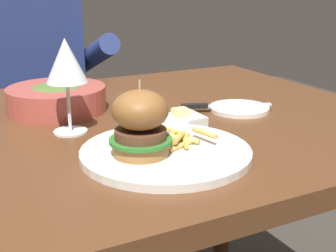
{
  "coord_description": "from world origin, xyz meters",
  "views": [
    {
      "loc": [
        -0.37,
        -0.9,
        1.04
      ],
      "look_at": [
        -0.01,
        -0.19,
        0.78
      ],
      "focal_mm": 50.0,
      "sensor_mm": 36.0,
      "label": 1
    }
  ],
  "objects_px": {
    "burger_sandwich": "(140,123)",
    "bread_plate": "(239,109)",
    "wine_glass": "(66,63)",
    "table_knife": "(218,106)",
    "soup_bowl": "(57,98)",
    "diner_person": "(30,118)",
    "main_plate": "(166,153)",
    "butter_dish": "(181,120)"
  },
  "relations": [
    {
      "from": "bread_plate",
      "to": "table_knife",
      "type": "bearing_deg",
      "value": 160.02
    },
    {
      "from": "butter_dish",
      "to": "burger_sandwich",
      "type": "bearing_deg",
      "value": -136.96
    },
    {
      "from": "soup_bowl",
      "to": "butter_dish",
      "type": "bearing_deg",
      "value": -48.26
    },
    {
      "from": "soup_bowl",
      "to": "table_knife",
      "type": "bearing_deg",
      "value": -27.97
    },
    {
      "from": "main_plate",
      "to": "burger_sandwich",
      "type": "distance_m",
      "value": 0.08
    },
    {
      "from": "bread_plate",
      "to": "soup_bowl",
      "type": "distance_m",
      "value": 0.42
    },
    {
      "from": "burger_sandwich",
      "to": "diner_person",
      "type": "distance_m",
      "value": 0.98
    },
    {
      "from": "bread_plate",
      "to": "diner_person",
      "type": "relative_size",
      "value": 0.12
    },
    {
      "from": "burger_sandwich",
      "to": "table_knife",
      "type": "xyz_separation_m",
      "value": [
        0.29,
        0.2,
        -0.06
      ]
    },
    {
      "from": "main_plate",
      "to": "butter_dish",
      "type": "xyz_separation_m",
      "value": [
        0.11,
        0.14,
        0.0
      ]
    },
    {
      "from": "table_knife",
      "to": "soup_bowl",
      "type": "xyz_separation_m",
      "value": [
        -0.33,
        0.18,
        0.02
      ]
    },
    {
      "from": "bread_plate",
      "to": "soup_bowl",
      "type": "bearing_deg",
      "value": 152.97
    },
    {
      "from": "main_plate",
      "to": "burger_sandwich",
      "type": "bearing_deg",
      "value": -176.13
    },
    {
      "from": "wine_glass",
      "to": "butter_dish",
      "type": "relative_size",
      "value": 2.07
    },
    {
      "from": "butter_dish",
      "to": "soup_bowl",
      "type": "xyz_separation_m",
      "value": [
        -0.2,
        0.23,
        0.02
      ]
    },
    {
      "from": "bread_plate",
      "to": "table_knife",
      "type": "xyz_separation_m",
      "value": [
        -0.05,
        0.02,
        0.01
      ]
    },
    {
      "from": "bread_plate",
      "to": "soup_bowl",
      "type": "relative_size",
      "value": 0.61
    },
    {
      "from": "bread_plate",
      "to": "table_knife",
      "type": "height_order",
      "value": "table_knife"
    },
    {
      "from": "soup_bowl",
      "to": "diner_person",
      "type": "distance_m",
      "value": 0.61
    },
    {
      "from": "burger_sandwich",
      "to": "diner_person",
      "type": "bearing_deg",
      "value": 90.18
    },
    {
      "from": "burger_sandwich",
      "to": "bread_plate",
      "type": "height_order",
      "value": "burger_sandwich"
    },
    {
      "from": "bread_plate",
      "to": "wine_glass",
      "type": "bearing_deg",
      "value": 176.29
    },
    {
      "from": "table_knife",
      "to": "soup_bowl",
      "type": "distance_m",
      "value": 0.37
    },
    {
      "from": "bread_plate",
      "to": "soup_bowl",
      "type": "height_order",
      "value": "soup_bowl"
    },
    {
      "from": "wine_glass",
      "to": "table_knife",
      "type": "bearing_deg",
      "value": -1.38
    },
    {
      "from": "wine_glass",
      "to": "soup_bowl",
      "type": "bearing_deg",
      "value": 83.94
    },
    {
      "from": "burger_sandwich",
      "to": "bread_plate",
      "type": "distance_m",
      "value": 0.39
    },
    {
      "from": "burger_sandwich",
      "to": "soup_bowl",
      "type": "distance_m",
      "value": 0.38
    },
    {
      "from": "burger_sandwich",
      "to": "diner_person",
      "type": "relative_size",
      "value": 0.11
    },
    {
      "from": "bread_plate",
      "to": "diner_person",
      "type": "xyz_separation_m",
      "value": [
        -0.34,
        0.76,
        -0.18
      ]
    },
    {
      "from": "main_plate",
      "to": "diner_person",
      "type": "height_order",
      "value": "diner_person"
    },
    {
      "from": "wine_glass",
      "to": "butter_dish",
      "type": "xyz_separation_m",
      "value": [
        0.22,
        -0.06,
        -0.13
      ]
    },
    {
      "from": "main_plate",
      "to": "bread_plate",
      "type": "bearing_deg",
      "value": 32.13
    },
    {
      "from": "table_knife",
      "to": "butter_dish",
      "type": "relative_size",
      "value": 2.24
    },
    {
      "from": "burger_sandwich",
      "to": "wine_glass",
      "type": "xyz_separation_m",
      "value": [
        -0.06,
        0.21,
        0.07
      ]
    },
    {
      "from": "wine_glass",
      "to": "diner_person",
      "type": "relative_size",
      "value": 0.16
    },
    {
      "from": "main_plate",
      "to": "bread_plate",
      "type": "distance_m",
      "value": 0.34
    },
    {
      "from": "bread_plate",
      "to": "main_plate",
      "type": "bearing_deg",
      "value": -147.87
    },
    {
      "from": "wine_glass",
      "to": "diner_person",
      "type": "height_order",
      "value": "diner_person"
    },
    {
      "from": "main_plate",
      "to": "table_knife",
      "type": "height_order",
      "value": "table_knife"
    },
    {
      "from": "butter_dish",
      "to": "soup_bowl",
      "type": "distance_m",
      "value": 0.3
    },
    {
      "from": "main_plate",
      "to": "bread_plate",
      "type": "xyz_separation_m",
      "value": [
        0.28,
        0.18,
        -0.0
      ]
    }
  ]
}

